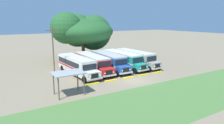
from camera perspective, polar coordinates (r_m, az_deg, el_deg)
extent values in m
plane|color=#84755B|center=(29.58, 6.36, -5.22)|extent=(220.00, 220.00, 0.00)
cube|color=#4C7538|center=(24.39, 17.22, -9.48)|extent=(80.00, 9.71, 0.01)
cube|color=silver|center=(32.98, -10.15, -0.75)|extent=(3.11, 9.35, 2.10)
cube|color=red|center=(33.02, -10.14, -1.04)|extent=(3.14, 9.37, 0.24)
cube|color=black|center=(33.67, -8.44, 0.44)|extent=(0.57, 7.98, 0.80)
cube|color=black|center=(32.66, -12.42, -0.07)|extent=(0.57, 7.98, 0.80)
cube|color=beige|center=(32.75, -10.22, 1.23)|extent=(3.02, 9.24, 0.22)
cube|color=silver|center=(28.51, -5.62, -3.71)|extent=(2.29, 1.54, 1.05)
cube|color=black|center=(27.88, -4.88, -4.01)|extent=(1.10, 0.17, 0.70)
cube|color=#B7B7BC|center=(27.97, -4.82, -4.87)|extent=(2.41, 0.36, 0.24)
cube|color=black|center=(28.82, -6.32, -1.45)|extent=(2.20, 0.21, 0.84)
cube|color=red|center=(37.17, -13.14, 0.39)|extent=(0.90, 0.12, 1.30)
sphere|color=#EAE5C6|center=(28.18, -3.59, -3.81)|extent=(0.20, 0.20, 0.20)
sphere|color=#EAE5C6|center=(27.51, -6.09, -4.25)|extent=(0.20, 0.20, 0.20)
cylinder|color=black|center=(29.31, -3.65, -4.31)|extent=(0.35, 1.02, 1.00)
cylinder|color=black|center=(28.20, -7.84, -5.05)|extent=(0.35, 1.02, 1.00)
cylinder|color=black|center=(36.36, -10.36, -1.27)|extent=(0.35, 1.02, 1.00)
cylinder|color=black|center=(35.47, -13.89, -1.76)|extent=(0.35, 1.02, 1.00)
cube|color=red|center=(34.61, -5.82, -0.03)|extent=(2.53, 9.21, 2.10)
cube|color=white|center=(34.64, -5.81, -0.30)|extent=(2.56, 9.23, 0.24)
cube|color=black|center=(35.32, -4.17, 1.07)|extent=(0.07, 8.00, 0.80)
cube|color=black|center=(34.28, -7.97, 0.66)|extent=(0.07, 8.00, 0.80)
cube|color=beige|center=(34.39, -5.86, 1.86)|extent=(2.45, 9.11, 0.22)
cube|color=red|center=(30.13, -1.51, -2.80)|extent=(2.20, 1.41, 1.05)
cube|color=black|center=(29.50, -0.81, -3.07)|extent=(1.10, 0.10, 0.70)
cube|color=#B7B7BC|center=(29.58, -0.77, -3.89)|extent=(2.40, 0.21, 0.24)
cube|color=black|center=(30.46, -2.14, -0.66)|extent=(2.20, 0.07, 0.84)
cube|color=white|center=(38.79, -8.71, 1.04)|extent=(0.90, 0.06, 1.30)
sphere|color=#EAE5C6|center=(29.80, 0.40, -2.91)|extent=(0.20, 0.20, 0.20)
sphere|color=#EAE5C6|center=(29.13, -1.96, -3.27)|extent=(0.20, 0.20, 0.20)
cylinder|color=black|center=(30.93, 0.34, -3.41)|extent=(0.28, 1.00, 1.00)
cylinder|color=black|center=(29.81, -3.62, -4.03)|extent=(0.28, 1.00, 1.00)
cylinder|color=black|center=(37.99, -6.06, -0.58)|extent=(0.28, 1.00, 1.00)
cylinder|color=black|center=(37.08, -9.43, -0.98)|extent=(0.28, 1.00, 1.00)
cube|color=#23519E|center=(35.99, -1.28, 0.50)|extent=(2.74, 9.26, 2.10)
cube|color=silver|center=(36.02, -1.28, 0.23)|extent=(2.77, 9.28, 0.24)
cube|color=black|center=(36.76, 0.24, 1.53)|extent=(0.25, 8.00, 0.80)
cube|color=black|center=(35.59, -3.32, 1.17)|extent=(0.25, 8.00, 0.80)
cube|color=#B2B2B7|center=(35.78, -1.29, 2.32)|extent=(2.65, 9.16, 0.22)
cube|color=#23519E|center=(31.65, 3.27, -2.09)|extent=(2.24, 1.46, 1.05)
cube|color=black|center=(31.04, 4.01, -2.34)|extent=(1.10, 0.13, 0.70)
cube|color=#B7B7BC|center=(31.12, 4.04, -3.12)|extent=(2.40, 0.26, 0.24)
cube|color=black|center=(31.97, 2.64, -0.06)|extent=(2.20, 0.12, 0.84)
cube|color=silver|center=(40.07, -4.41, 1.49)|extent=(0.90, 0.08, 1.30)
sphere|color=#EAE5C6|center=(31.38, 5.13, -2.20)|extent=(0.20, 0.20, 0.20)
sphere|color=#EAE5C6|center=(30.63, 2.97, -2.52)|extent=(0.20, 0.20, 0.20)
cylinder|color=black|center=(32.50, 4.95, -2.70)|extent=(0.31, 1.01, 1.00)
cylinder|color=black|center=(31.25, 1.31, -3.26)|extent=(0.31, 1.01, 1.00)
cylinder|color=black|center=(39.35, -1.80, -0.08)|extent=(0.31, 1.01, 1.00)
cylinder|color=black|center=(38.32, -4.98, -0.45)|extent=(0.31, 1.01, 1.00)
cube|color=teal|center=(37.42, 2.64, 0.93)|extent=(3.05, 9.33, 2.10)
cube|color=white|center=(37.45, 2.64, 0.68)|extent=(3.08, 9.36, 0.24)
cube|color=black|center=(38.32, 3.90, 1.94)|extent=(0.52, 7.99, 0.80)
cube|color=black|center=(36.82, 0.79, 1.55)|extent=(0.52, 7.99, 0.80)
cube|color=silver|center=(37.21, 2.66, 2.68)|extent=(2.96, 9.23, 0.22)
cube|color=teal|center=(33.55, 8.09, -1.39)|extent=(2.28, 1.53, 1.05)
cube|color=black|center=(33.02, 8.96, -1.59)|extent=(1.10, 0.17, 0.70)
cube|color=#B7B7BC|center=(33.09, 8.98, -2.32)|extent=(2.41, 0.34, 0.24)
cube|color=black|center=(33.81, 7.38, 0.52)|extent=(2.20, 0.19, 0.84)
cube|color=white|center=(41.15, -1.24, 1.80)|extent=(0.90, 0.11, 1.30)
sphere|color=#EAE5C6|center=(33.45, 9.89, -1.44)|extent=(0.20, 0.20, 0.20)
sphere|color=#EAE5C6|center=(32.51, 8.12, -1.77)|extent=(0.20, 0.20, 0.20)
cylinder|color=black|center=(34.54, 9.43, -1.94)|extent=(0.34, 1.02, 1.00)
cylinder|color=black|center=(32.97, 6.41, -2.52)|extent=(0.34, 1.02, 1.00)
cylinder|color=black|center=(40.69, 1.44, 0.32)|extent=(0.34, 1.02, 1.00)
cylinder|color=black|center=(39.36, -1.40, -0.07)|extent=(0.34, 1.02, 1.00)
cube|color=#9E9993|center=(38.85, 6.31, 1.28)|extent=(3.04, 9.33, 2.10)
cube|color=#282828|center=(38.88, 6.30, 1.04)|extent=(3.07, 9.35, 0.24)
cube|color=black|center=(39.81, 7.43, 2.24)|extent=(0.51, 7.99, 0.80)
cube|color=black|center=(38.19, 4.58, 1.89)|extent=(0.51, 7.99, 0.80)
cube|color=beige|center=(38.66, 6.35, 2.97)|extent=(2.95, 9.23, 0.22)
cube|color=#9E9993|center=(35.20, 11.90, -0.90)|extent=(2.28, 1.53, 1.05)
cube|color=black|center=(34.70, 12.78, -1.08)|extent=(1.10, 0.16, 0.70)
cube|color=#B7B7BC|center=(34.77, 12.80, -1.78)|extent=(2.41, 0.34, 0.24)
cube|color=black|center=(35.44, 11.19, 0.91)|extent=(2.20, 0.19, 0.84)
cube|color=#282828|center=(42.42, 2.24, 2.10)|extent=(0.90, 0.11, 1.30)
sphere|color=#EAE5C6|center=(35.17, 13.62, -0.94)|extent=(0.20, 0.20, 0.20)
sphere|color=#EAE5C6|center=(34.17, 12.04, -1.25)|extent=(0.20, 0.20, 0.20)
cylinder|color=black|center=(36.24, 13.07, -1.44)|extent=(0.34, 1.01, 1.00)
cylinder|color=black|center=(34.55, 10.36, -1.97)|extent=(0.34, 1.01, 1.00)
cylinder|color=black|center=(42.07, 4.86, 0.67)|extent=(0.34, 1.01, 1.00)
cylinder|color=black|center=(40.62, 2.23, 0.30)|extent=(0.34, 1.01, 1.00)
cube|color=yellow|center=(27.82, -5.55, -6.15)|extent=(2.00, 0.36, 0.15)
cube|color=yellow|center=(29.17, -0.20, -5.24)|extent=(2.00, 0.36, 0.15)
cube|color=yellow|center=(30.74, 4.62, -4.37)|extent=(2.00, 0.36, 0.15)
cube|color=yellow|center=(32.52, 8.94, -3.57)|extent=(2.00, 0.36, 0.15)
cube|color=yellow|center=(34.47, 12.78, -2.83)|extent=(2.00, 0.36, 0.15)
cylinder|color=brown|center=(44.88, -8.13, 3.35)|extent=(0.72, 0.72, 4.16)
ellipsoid|color=#235628|center=(44.46, -8.29, 8.59)|extent=(12.96, 13.46, 5.40)
sphere|color=#235628|center=(47.10, -5.22, 8.32)|extent=(8.10, 8.10, 8.10)
sphere|color=#235628|center=(41.85, -12.78, 9.39)|extent=(6.40, 6.40, 6.40)
sphere|color=#235628|center=(47.33, -9.77, 8.84)|extent=(7.59, 7.59, 7.59)
cylinder|color=brown|center=(31.57, -16.30, 2.67)|extent=(0.20, 0.20, 7.73)
cube|color=brown|center=(31.24, -16.65, 8.58)|extent=(1.80, 0.12, 0.12)
cylinder|color=brown|center=(23.79, -7.91, -6.27)|extent=(0.14, 0.14, 2.60)
cylinder|color=brown|center=(22.86, -14.89, -7.34)|extent=(0.14, 0.14, 2.60)
cylinder|color=brown|center=(25.56, -9.69, -5.04)|extent=(0.14, 0.14, 2.60)
cylinder|color=brown|center=(24.70, -16.21, -5.96)|extent=(0.14, 0.14, 2.60)
cube|color=#9EA3A8|center=(23.80, -12.28, -3.01)|extent=(3.60, 2.60, 0.12)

